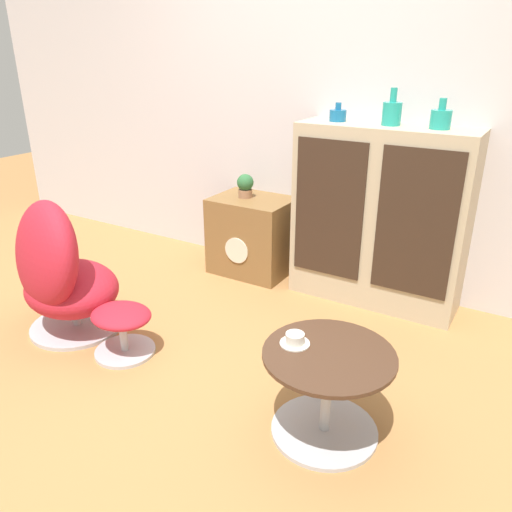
# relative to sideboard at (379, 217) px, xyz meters

# --- Properties ---
(ground_plane) EXTENTS (12.00, 12.00, 0.00)m
(ground_plane) POSITION_rel_sideboard_xyz_m (-0.57, -1.37, -0.59)
(ground_plane) COLOR #A87542
(wall_back) EXTENTS (6.40, 0.06, 2.60)m
(wall_back) POSITION_rel_sideboard_xyz_m (-0.57, 0.22, 0.71)
(wall_back) COLOR silver
(wall_back) RESTS_ON ground_plane
(sideboard) EXTENTS (1.10, 0.39, 1.17)m
(sideboard) POSITION_rel_sideboard_xyz_m (0.00, 0.00, 0.00)
(sideboard) COLOR tan
(sideboard) RESTS_ON ground_plane
(tv_console) EXTENTS (0.58, 0.45, 0.58)m
(tv_console) POSITION_rel_sideboard_xyz_m (-0.95, -0.03, -0.30)
(tv_console) COLOR brown
(tv_console) RESTS_ON ground_plane
(egg_chair) EXTENTS (0.76, 0.72, 0.85)m
(egg_chair) POSITION_rel_sideboard_xyz_m (-1.45, -1.37, -0.20)
(egg_chair) COLOR #B7B7BC
(egg_chair) RESTS_ON ground_plane
(ottoman) EXTENTS (0.35, 0.34, 0.28)m
(ottoman) POSITION_rel_sideboard_xyz_m (-0.97, -1.37, -0.39)
(ottoman) COLOR #B7B7BC
(ottoman) RESTS_ON ground_plane
(coffee_table) EXTENTS (0.57, 0.57, 0.42)m
(coffee_table) POSITION_rel_sideboard_xyz_m (0.25, -1.37, -0.35)
(coffee_table) COLOR #B7B7BC
(coffee_table) RESTS_ON ground_plane
(vase_leftmost) EXTENTS (0.11, 0.11, 0.12)m
(vase_leftmost) POSITION_rel_sideboard_xyz_m (-0.33, 0.00, 0.62)
(vase_leftmost) COLOR #196699
(vase_leftmost) RESTS_ON sideboard
(vase_inner_left) EXTENTS (0.11, 0.11, 0.22)m
(vase_inner_left) POSITION_rel_sideboard_xyz_m (0.01, 0.00, 0.66)
(vase_inner_left) COLOR teal
(vase_inner_left) RESTS_ON sideboard
(vase_inner_right) EXTENTS (0.12, 0.12, 0.17)m
(vase_inner_right) POSITION_rel_sideboard_xyz_m (0.30, 0.00, 0.64)
(vase_inner_right) COLOR teal
(vase_inner_right) RESTS_ON sideboard
(potted_plant) EXTENTS (0.12, 0.12, 0.17)m
(potted_plant) POSITION_rel_sideboard_xyz_m (-1.01, -0.03, 0.08)
(potted_plant) COLOR #996B4C
(potted_plant) RESTS_ON tv_console
(teacup) EXTENTS (0.13, 0.13, 0.05)m
(teacup) POSITION_rel_sideboard_xyz_m (0.10, -1.38, -0.15)
(teacup) COLOR silver
(teacup) RESTS_ON coffee_table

